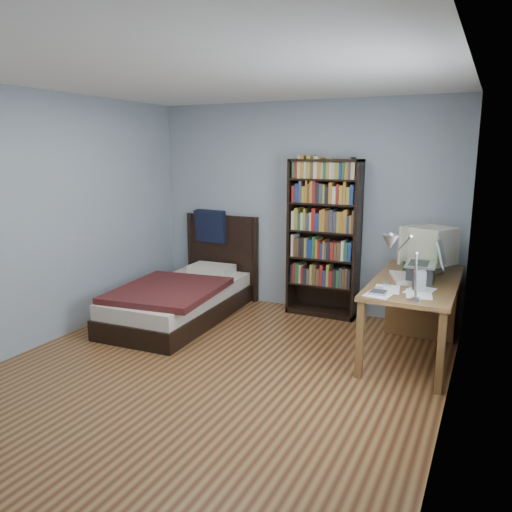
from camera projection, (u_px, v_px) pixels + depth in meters
name	position (u px, v px, depth m)	size (l,w,h in m)	color
room	(216.00, 232.00, 4.17)	(4.20, 4.24, 2.50)	#542C18
desk	(421.00, 299.00, 5.17)	(0.75, 1.64, 0.73)	brown
crt_monitor	(430.00, 246.00, 4.98)	(0.56, 0.51, 0.46)	#BCB49C
laptop	(423.00, 270.00, 4.59)	(0.35, 0.36, 0.43)	#2D2D30
desk_lamp	(395.00, 249.00, 3.63)	(0.23, 0.52, 0.61)	#99999E
keyboard	(402.00, 278.00, 4.70)	(0.18, 0.47, 0.03)	beige
speaker	(420.00, 281.00, 4.29)	(0.09, 0.09, 0.18)	gray
soda_can	(407.00, 267.00, 4.95)	(0.07, 0.07, 0.12)	#083E11
mouse	(419.00, 272.00, 4.94)	(0.06, 0.11, 0.04)	silver
phone_silver	(387.00, 284.00, 4.50)	(0.05, 0.10, 0.02)	#AFAFB3
phone_grey	(378.00, 288.00, 4.36)	(0.05, 0.09, 0.02)	gray
external_drive	(378.00, 293.00, 4.22)	(0.12, 0.12, 0.03)	gray
bookshelf	(324.00, 238.00, 5.81)	(0.82, 0.30, 1.83)	black
bed	(184.00, 295.00, 5.85)	(1.18, 2.09, 1.16)	black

